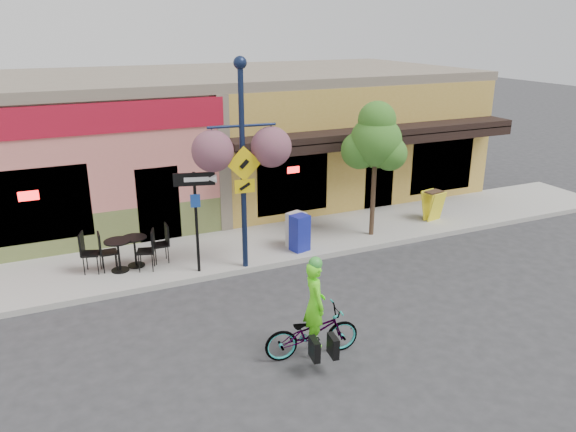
% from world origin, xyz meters
% --- Properties ---
extents(ground, '(90.00, 90.00, 0.00)m').
position_xyz_m(ground, '(0.00, 0.00, 0.00)').
color(ground, '#2D2D30').
rests_on(ground, ground).
extents(sidewalk, '(24.00, 3.00, 0.15)m').
position_xyz_m(sidewalk, '(0.00, 2.00, 0.07)').
color(sidewalk, '#9E9B93').
rests_on(sidewalk, ground).
extents(curb, '(24.00, 0.12, 0.15)m').
position_xyz_m(curb, '(0.00, 0.55, 0.07)').
color(curb, '#A8A59E').
rests_on(curb, ground).
extents(building, '(18.20, 8.20, 4.50)m').
position_xyz_m(building, '(0.00, 7.50, 2.25)').
color(building, '#CF7066').
rests_on(building, ground).
extents(bicycle, '(1.93, 0.89, 0.98)m').
position_xyz_m(bicycle, '(-1.60, -3.53, 0.49)').
color(bicycle, maroon).
rests_on(bicycle, ground).
extents(cyclist_rider, '(0.48, 0.66, 1.69)m').
position_xyz_m(cyclist_rider, '(-1.55, -3.53, 0.85)').
color(cyclist_rider, '#5FFF1A').
rests_on(cyclist_rider, ground).
extents(lamp_post, '(1.74, 0.84, 5.26)m').
position_xyz_m(lamp_post, '(-1.42, 0.65, 2.78)').
color(lamp_post, '#131E3C').
rests_on(lamp_post, sidewalk).
extents(one_way_sign, '(1.01, 0.45, 2.58)m').
position_xyz_m(one_way_sign, '(-2.60, 0.84, 1.44)').
color(one_way_sign, black).
rests_on(one_way_sign, sidewalk).
extents(cafe_set_left, '(1.96, 1.38, 1.07)m').
position_xyz_m(cafe_set_left, '(-4.42, 1.68, 0.68)').
color(cafe_set_left, black).
rests_on(cafe_set_left, sidewalk).
extents(cafe_set_right, '(1.74, 0.89, 1.04)m').
position_xyz_m(cafe_set_right, '(-3.99, 1.81, 0.67)').
color(cafe_set_right, black).
rests_on(cafe_set_right, sidewalk).
extents(newspaper_box_blue, '(0.54, 0.50, 1.01)m').
position_xyz_m(newspaper_box_blue, '(0.32, 1.04, 0.66)').
color(newspaper_box_blue, navy).
rests_on(newspaper_box_blue, sidewalk).
extents(newspaper_box_grey, '(0.57, 0.55, 0.98)m').
position_xyz_m(newspaper_box_grey, '(0.36, 1.34, 0.64)').
color(newspaper_box_grey, '#B8B8B8').
rests_on(newspaper_box_grey, sidewalk).
extents(street_tree, '(1.99, 1.99, 3.97)m').
position_xyz_m(street_tree, '(2.79, 1.27, 2.14)').
color(street_tree, '#3D7A26').
rests_on(street_tree, sidewalk).
extents(sandwich_board, '(0.64, 0.53, 0.95)m').
position_xyz_m(sandwich_board, '(5.29, 1.42, 0.63)').
color(sandwich_board, yellow).
rests_on(sandwich_board, sidewalk).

